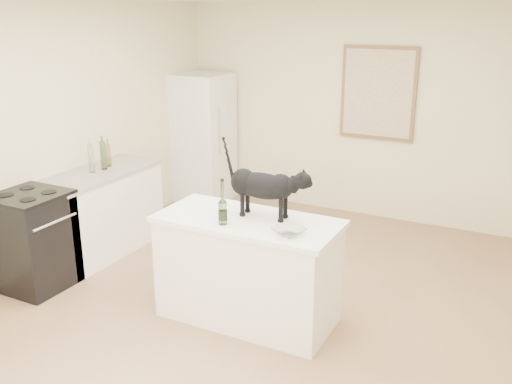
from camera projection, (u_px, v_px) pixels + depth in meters
The scene contains 16 objects.
floor at pixel (249, 304), 5.12m from camera, with size 5.50×5.50×0.00m, color #977550.
wall_back at pixel (353, 112), 7.04m from camera, with size 4.50×4.50×0.00m, color beige.
wall_left at pixel (49, 136), 5.70m from camera, with size 5.50×5.50×0.00m, color beige.
island_base at pixel (248, 271), 4.78m from camera, with size 1.44×0.67×0.86m, color white.
island_top at pixel (248, 221), 4.64m from camera, with size 1.50×0.70×0.04m, color white.
left_cabinets at pixel (100, 214), 6.09m from camera, with size 0.60×1.40×0.86m, color white.
left_countertop at pixel (97, 173), 5.96m from camera, with size 0.62×1.44×0.04m, color gray.
stove at pixel (34, 242), 5.33m from camera, with size 0.60×0.60×0.90m, color black.
fridge at pixel (203, 138), 7.70m from camera, with size 0.68×0.68×1.70m, color white.
artwork_frame at pixel (378, 93), 6.81m from camera, with size 0.90×0.03×1.10m, color brown.
artwork_canvas at pixel (378, 93), 6.79m from camera, with size 0.82×0.00×1.02m, color beige.
black_cat at pixel (263, 189), 4.60m from camera, with size 0.67×0.20×0.47m, color black, non-canonical shape.
wine_bottle at pixel (223, 205), 4.46m from camera, with size 0.07×0.07×0.32m, color #2E5B24.
glass_bowl at pixel (289, 232), 4.29m from camera, with size 0.24×0.24×0.06m, color white.
fridge_paper at pixel (224, 106), 7.40m from camera, with size 0.00×0.13×0.17m, color white.
counter_bottle_cluster at pixel (100, 157), 5.98m from camera, with size 0.10×0.32×0.30m.
Camera 1 is at (2.15, -4.02, 2.54)m, focal length 40.22 mm.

